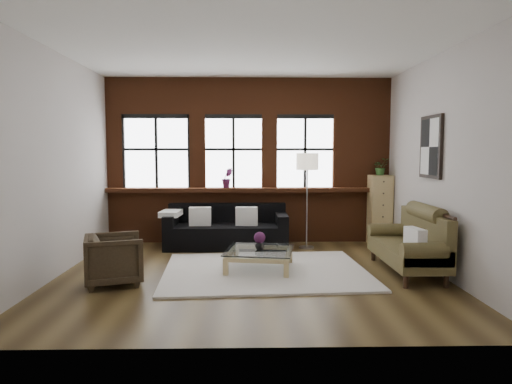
{
  "coord_description": "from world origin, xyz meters",
  "views": [
    {
      "loc": [
        -0.05,
        -6.5,
        1.78
      ],
      "look_at": [
        0.1,
        0.6,
        1.15
      ],
      "focal_mm": 32.0,
      "sensor_mm": 36.0,
      "label": 1
    }
  ],
  "objects_px": {
    "vase": "(260,245)",
    "floor_lamp": "(307,197)",
    "armchair": "(114,259)",
    "vintage_settee": "(406,241)",
    "coffee_table": "(260,260)",
    "drawer_chest": "(380,209)",
    "dark_sofa": "(227,226)"
  },
  "relations": [
    {
      "from": "vintage_settee",
      "to": "armchair",
      "type": "distance_m",
      "value": 4.16
    },
    {
      "from": "vintage_settee",
      "to": "vase",
      "type": "relative_size",
      "value": 12.22
    },
    {
      "from": "dark_sofa",
      "to": "coffee_table",
      "type": "bearing_deg",
      "value": -71.46
    },
    {
      "from": "floor_lamp",
      "to": "coffee_table",
      "type": "bearing_deg",
      "value": -120.23
    },
    {
      "from": "vintage_settee",
      "to": "coffee_table",
      "type": "distance_m",
      "value": 2.18
    },
    {
      "from": "drawer_chest",
      "to": "vase",
      "type": "bearing_deg",
      "value": -140.16
    },
    {
      "from": "vase",
      "to": "drawer_chest",
      "type": "bearing_deg",
      "value": 39.84
    },
    {
      "from": "armchair",
      "to": "floor_lamp",
      "type": "bearing_deg",
      "value": -69.99
    },
    {
      "from": "vintage_settee",
      "to": "vase",
      "type": "distance_m",
      "value": 2.16
    },
    {
      "from": "coffee_table",
      "to": "vase",
      "type": "bearing_deg",
      "value": -90.0
    },
    {
      "from": "dark_sofa",
      "to": "floor_lamp",
      "type": "height_order",
      "value": "floor_lamp"
    },
    {
      "from": "vintage_settee",
      "to": "dark_sofa",
      "type": "bearing_deg",
      "value": 145.76
    },
    {
      "from": "vintage_settee",
      "to": "coffee_table",
      "type": "relative_size",
      "value": 1.81
    },
    {
      "from": "armchair",
      "to": "vase",
      "type": "bearing_deg",
      "value": -89.14
    },
    {
      "from": "drawer_chest",
      "to": "floor_lamp",
      "type": "relative_size",
      "value": 0.7
    },
    {
      "from": "vintage_settee",
      "to": "vase",
      "type": "height_order",
      "value": "vintage_settee"
    },
    {
      "from": "dark_sofa",
      "to": "armchair",
      "type": "relative_size",
      "value": 3.02
    },
    {
      "from": "dark_sofa",
      "to": "coffee_table",
      "type": "xyz_separation_m",
      "value": [
        0.57,
        -1.69,
        -0.25
      ]
    },
    {
      "from": "dark_sofa",
      "to": "drawer_chest",
      "type": "xyz_separation_m",
      "value": [
        2.95,
        0.3,
        0.26
      ]
    },
    {
      "from": "drawer_chest",
      "to": "floor_lamp",
      "type": "xyz_separation_m",
      "value": [
        -1.47,
        -0.42,
        0.29
      ]
    },
    {
      "from": "vase",
      "to": "floor_lamp",
      "type": "height_order",
      "value": "floor_lamp"
    },
    {
      "from": "dark_sofa",
      "to": "coffee_table",
      "type": "distance_m",
      "value": 1.8
    },
    {
      "from": "drawer_chest",
      "to": "floor_lamp",
      "type": "height_order",
      "value": "floor_lamp"
    },
    {
      "from": "vintage_settee",
      "to": "coffee_table",
      "type": "height_order",
      "value": "vintage_settee"
    },
    {
      "from": "coffee_table",
      "to": "floor_lamp",
      "type": "height_order",
      "value": "floor_lamp"
    },
    {
      "from": "dark_sofa",
      "to": "vase",
      "type": "distance_m",
      "value": 1.78
    },
    {
      "from": "vintage_settee",
      "to": "drawer_chest",
      "type": "xyz_separation_m",
      "value": [
        0.23,
        2.15,
        0.19
      ]
    },
    {
      "from": "armchair",
      "to": "coffee_table",
      "type": "bearing_deg",
      "value": -89.14
    },
    {
      "from": "vintage_settee",
      "to": "floor_lamp",
      "type": "distance_m",
      "value": 2.18
    },
    {
      "from": "coffee_table",
      "to": "drawer_chest",
      "type": "distance_m",
      "value": 3.15
    },
    {
      "from": "dark_sofa",
      "to": "armchair",
      "type": "distance_m",
      "value": 2.74
    },
    {
      "from": "vase",
      "to": "drawer_chest",
      "type": "relative_size",
      "value": 0.11
    }
  ]
}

